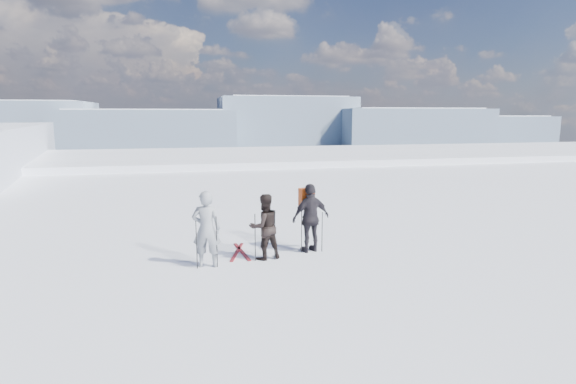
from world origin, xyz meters
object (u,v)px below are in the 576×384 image
at_px(skier_grey, 206,229).
at_px(skier_dark, 264,227).
at_px(skis_loose, 239,252).
at_px(skier_pack, 311,218).

relative_size(skier_grey, skier_dark, 1.11).
distance_m(skier_grey, skier_dark, 1.57).
bearing_deg(skier_grey, skier_dark, -159.14).
bearing_deg(skis_loose, skier_pack, -9.99).
height_order(skier_grey, skier_dark, skier_grey).
xyz_separation_m(skier_dark, skier_pack, (1.38, 0.36, 0.09)).
xyz_separation_m(skier_dark, skis_loose, (-0.60, 0.71, -0.87)).
relative_size(skier_dark, skier_pack, 0.91).
xyz_separation_m(skier_grey, skier_dark, (1.54, 0.30, -0.10)).
distance_m(skier_dark, skier_pack, 1.43).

